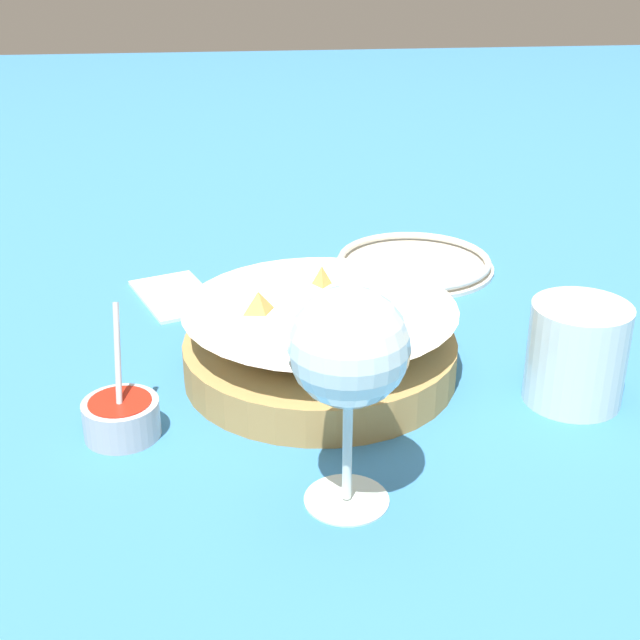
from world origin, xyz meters
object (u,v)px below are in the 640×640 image
Objects in this scene: food_basket at (320,344)px; wine_glass at (349,353)px; sauce_cup at (121,416)px; side_plate at (414,263)px; beer_mug at (575,356)px.

wine_glass is (-0.19, 0.00, 0.09)m from food_basket.
food_basket is at bearing -0.16° from wine_glass.
food_basket is 2.39× the size of sauce_cup.
sauce_cup is at bearing 57.91° from wine_glass.
sauce_cup reaches higher than food_basket.
wine_glass reaches higher than food_basket.
wine_glass is at bearing 179.84° from food_basket.
side_plate is (0.25, -0.14, -0.02)m from food_basket.
wine_glass is at bearing 120.42° from beer_mug.
wine_glass reaches higher than sauce_cup.
sauce_cup is 0.38m from beer_mug.
food_basket is 2.06× the size of beer_mug.
beer_mug reaches higher than side_plate.
wine_glass is (-0.11, -0.17, 0.10)m from sauce_cup.
food_basket is 1.32× the size of side_plate.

